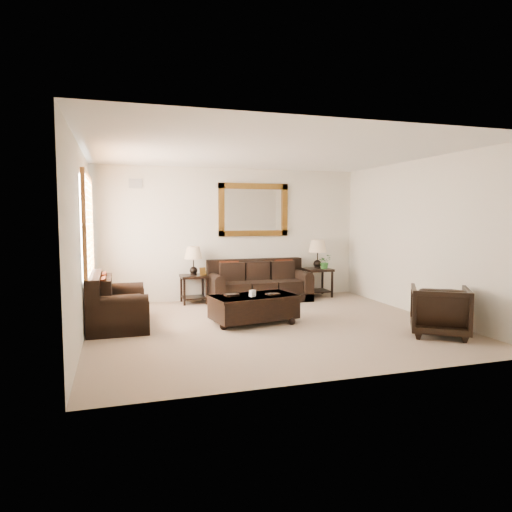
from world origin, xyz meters
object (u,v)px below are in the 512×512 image
object	(u,v)px
loveseat	(114,307)
end_table_left	(194,266)
end_table_right	(317,260)
coffee_table	(254,306)
armchair	(440,308)
sofa	(259,286)

from	to	relation	value
loveseat	end_table_left	bearing A→B (deg)	-44.14
end_table_right	coffee_table	size ratio (longest dim) A/B	0.84
coffee_table	armchair	xyz separation A→B (m)	(2.34, -1.50, 0.11)
loveseat	end_table_left	distance (m)	2.21
loveseat	end_table_right	distance (m)	4.47
sofa	end_table_right	size ratio (longest dim) A/B	1.67
sofa	end_table_left	bearing A→B (deg)	175.38
armchair	end_table_right	bearing A→B (deg)	-50.91
end_table_right	sofa	bearing A→B (deg)	-176.34
end_table_right	coffee_table	xyz separation A→B (m)	(-2.02, -1.98, -0.51)
loveseat	armchair	xyz separation A→B (m)	(4.49, -1.95, 0.09)
end_table_left	end_table_right	world-z (taller)	end_table_right
loveseat	coffee_table	world-z (taller)	loveseat
sofa	end_table_left	xyz separation A→B (m)	(-1.32, 0.11, 0.43)
end_table_right	coffee_table	world-z (taller)	end_table_right
loveseat	end_table_right	size ratio (longest dim) A/B	1.22
sofa	coffee_table	size ratio (longest dim) A/B	1.40
coffee_table	armchair	bearing A→B (deg)	-42.77
end_table_left	coffee_table	world-z (taller)	end_table_left
sofa	armchair	size ratio (longest dim) A/B	2.55
loveseat	coffee_table	size ratio (longest dim) A/B	1.02
end_table_right	armchair	distance (m)	3.52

